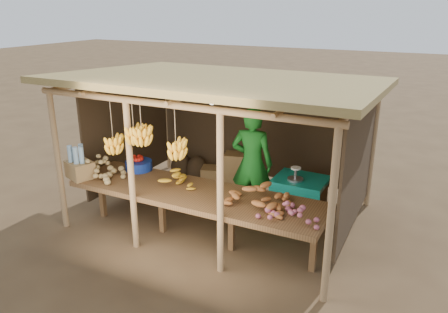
% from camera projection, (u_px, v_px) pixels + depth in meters
% --- Properties ---
extents(ground, '(60.00, 60.00, 0.00)m').
position_uv_depth(ground, '(224.00, 215.00, 7.44)').
color(ground, brown).
rests_on(ground, ground).
extents(stall_structure, '(4.70, 3.50, 2.43)m').
position_uv_depth(stall_structure, '(222.00, 103.00, 6.85)').
color(stall_structure, tan).
rests_on(stall_structure, ground).
extents(counter, '(3.90, 1.05, 0.80)m').
position_uv_depth(counter, '(195.00, 196.00, 6.39)').
color(counter, brown).
rests_on(counter, ground).
extents(potato_heap, '(0.95, 0.62, 0.36)m').
position_uv_depth(potato_heap, '(99.00, 165.00, 6.91)').
color(potato_heap, tan).
rests_on(potato_heap, counter).
extents(sweet_potato_heap, '(0.92, 0.56, 0.35)m').
position_uv_depth(sweet_potato_heap, '(261.00, 193.00, 5.89)').
color(sweet_potato_heap, '#B2662D').
rests_on(sweet_potato_heap, counter).
extents(onion_heap, '(0.91, 0.67, 0.36)m').
position_uv_depth(onion_heap, '(293.00, 206.00, 5.52)').
color(onion_heap, '#B4576B').
rests_on(onion_heap, counter).
extents(banana_pile, '(0.52, 0.32, 0.34)m').
position_uv_depth(banana_pile, '(180.00, 176.00, 6.50)').
color(banana_pile, gold).
rests_on(banana_pile, counter).
extents(tomato_basin, '(0.44, 0.44, 0.23)m').
position_uv_depth(tomato_basin, '(139.00, 164.00, 7.20)').
color(tomato_basin, navy).
rests_on(tomato_basin, counter).
extents(bottle_box, '(0.51, 0.46, 0.53)m').
position_uv_depth(bottle_box, '(79.00, 165.00, 6.84)').
color(bottle_box, '#9B7745').
rests_on(bottle_box, counter).
extents(vendor, '(0.74, 0.54, 1.88)m').
position_uv_depth(vendor, '(252.00, 164.00, 7.09)').
color(vendor, '#1A7521').
rests_on(vendor, ground).
extents(tarp_crate, '(0.84, 0.73, 0.99)m').
position_uv_depth(tarp_crate, '(299.00, 199.00, 7.09)').
color(tarp_crate, brown).
rests_on(tarp_crate, ground).
extents(carton_stack, '(1.04, 0.47, 0.73)m').
position_uv_depth(carton_stack, '(229.00, 173.00, 8.38)').
color(carton_stack, '#9B7745').
rests_on(carton_stack, ground).
extents(burlap_sacks, '(0.80, 0.42, 0.57)m').
position_uv_depth(burlap_sacks, '(189.00, 166.00, 8.97)').
color(burlap_sacks, '#41301E').
rests_on(burlap_sacks, ground).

